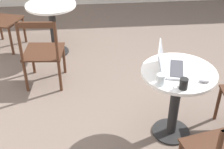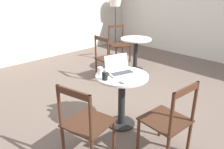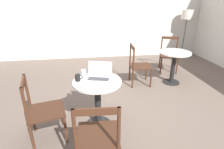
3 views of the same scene
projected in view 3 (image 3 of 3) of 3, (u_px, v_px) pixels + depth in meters
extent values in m
plane|color=#66564C|center=(127.00, 109.00, 3.09)|extent=(16.00, 16.00, 0.00)
cube|color=silver|center=(105.00, 15.00, 5.52)|extent=(9.40, 0.06, 2.70)
cylinder|color=black|center=(99.00, 124.00, 2.69)|extent=(0.38, 0.38, 0.02)
cylinder|color=black|center=(98.00, 104.00, 2.55)|extent=(0.09, 0.09, 0.69)
cylinder|color=silver|center=(97.00, 82.00, 2.42)|extent=(0.68, 0.68, 0.03)
cylinder|color=black|center=(171.00, 82.00, 4.09)|extent=(0.38, 0.38, 0.02)
cylinder|color=black|center=(173.00, 68.00, 3.96)|extent=(0.09, 0.09, 0.69)
cylinder|color=silver|center=(175.00, 52.00, 3.82)|extent=(0.68, 0.68, 0.03)
cylinder|color=#472819|center=(82.00, 138.00, 2.13)|extent=(0.04, 0.04, 0.41)
cylinder|color=#472819|center=(115.00, 136.00, 2.16)|extent=(0.04, 0.04, 0.41)
cube|color=#3C2215|center=(98.00, 135.00, 1.88)|extent=(0.49, 0.49, 0.02)
cylinder|color=#472819|center=(75.00, 131.00, 1.59)|extent=(0.04, 0.04, 0.46)
cylinder|color=#472819|center=(119.00, 129.00, 1.61)|extent=(0.04, 0.04, 0.46)
cube|color=#472819|center=(96.00, 112.00, 1.52)|extent=(0.43, 0.06, 0.07)
cylinder|color=#472819|center=(62.00, 113.00, 2.62)|extent=(0.04, 0.04, 0.41)
cylinder|color=#472819|center=(66.00, 130.00, 2.27)|extent=(0.04, 0.04, 0.41)
cylinder|color=#472819|center=(33.00, 119.00, 2.49)|extent=(0.04, 0.04, 0.41)
cylinder|color=#472819|center=(32.00, 138.00, 2.14)|extent=(0.04, 0.04, 0.41)
cube|color=#3C2215|center=(46.00, 111.00, 2.30)|extent=(0.54, 0.54, 0.02)
cylinder|color=#472819|center=(27.00, 90.00, 2.31)|extent=(0.04, 0.04, 0.46)
cylinder|color=#472819|center=(25.00, 106.00, 1.96)|extent=(0.04, 0.04, 0.46)
cube|color=#472819|center=(23.00, 83.00, 2.06)|extent=(0.12, 0.43, 0.07)
cylinder|color=#472819|center=(177.00, 66.00, 4.51)|extent=(0.04, 0.04, 0.41)
cylinder|color=#472819|center=(161.00, 66.00, 4.57)|extent=(0.04, 0.04, 0.41)
cylinder|color=#472819|center=(175.00, 62.00, 4.87)|extent=(0.04, 0.04, 0.41)
cylinder|color=#472819|center=(160.00, 61.00, 4.94)|extent=(0.04, 0.04, 0.41)
cube|color=#3C2215|center=(169.00, 56.00, 4.64)|extent=(0.57, 0.57, 0.02)
cylinder|color=#472819|center=(177.00, 45.00, 4.70)|extent=(0.04, 0.04, 0.46)
cylinder|color=#472819|center=(162.00, 45.00, 4.76)|extent=(0.04, 0.04, 0.46)
cube|color=#472819|center=(170.00, 38.00, 4.65)|extent=(0.42, 0.16, 0.07)
cylinder|color=#472819|center=(146.00, 72.00, 4.17)|extent=(0.04, 0.04, 0.41)
cylinder|color=#472819|center=(151.00, 78.00, 3.80)|extent=(0.04, 0.04, 0.41)
cylinder|color=#472819|center=(130.00, 72.00, 4.14)|extent=(0.04, 0.04, 0.41)
cylinder|color=#472819|center=(133.00, 79.00, 3.77)|extent=(0.04, 0.04, 0.41)
cube|color=#3C2215|center=(140.00, 66.00, 3.89)|extent=(0.49, 0.49, 0.02)
cylinder|color=#472819|center=(130.00, 53.00, 3.97)|extent=(0.04, 0.04, 0.46)
cylinder|color=#472819|center=(134.00, 59.00, 3.60)|extent=(0.04, 0.04, 0.46)
cube|color=#472819|center=(132.00, 47.00, 3.71)|extent=(0.06, 0.43, 0.07)
cylinder|color=#333333|center=(181.00, 56.00, 6.05)|extent=(0.27, 0.27, 0.02)
cylinder|color=#333333|center=(184.00, 38.00, 5.81)|extent=(0.02, 0.02, 1.24)
cylinder|color=beige|center=(188.00, 14.00, 5.52)|extent=(0.36, 0.36, 0.28)
cube|color=#B7B7BC|center=(99.00, 79.00, 2.44)|extent=(0.39, 0.29, 0.02)
cube|color=#38383D|center=(98.00, 79.00, 2.42)|extent=(0.31, 0.19, 0.00)
cube|color=#B7B7BC|center=(100.00, 68.00, 2.52)|extent=(0.35, 0.14, 0.21)
cube|color=#9EB2C6|center=(100.00, 68.00, 2.51)|extent=(0.32, 0.13, 0.18)
ellipsoid|color=#B7B7BC|center=(84.00, 86.00, 2.22)|extent=(0.06, 0.10, 0.03)
cylinder|color=black|center=(78.00, 78.00, 2.39)|extent=(0.07, 0.07, 0.10)
torus|color=black|center=(81.00, 77.00, 2.40)|extent=(0.05, 0.01, 0.05)
cylinder|color=silver|center=(83.00, 73.00, 2.56)|extent=(0.07, 0.07, 0.10)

